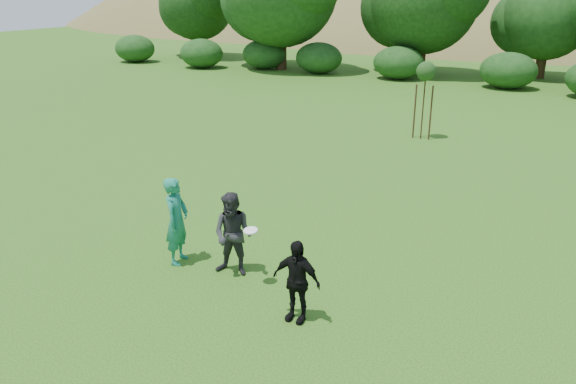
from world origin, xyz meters
name	(u,v)px	position (x,y,z in m)	size (l,w,h in m)	color
ground	(213,298)	(0.00, 0.00, 0.00)	(120.00, 120.00, 0.00)	#19470C
player_teal	(177,221)	(-1.45, 0.91, 0.92)	(0.67, 0.44, 1.83)	#1B7B5F
player_grey	(233,235)	(-0.16, 0.99, 0.85)	(0.82, 0.64, 1.69)	#2A292C
player_black	(296,281)	(1.66, 0.10, 0.74)	(0.87, 0.36, 1.48)	black
frisbee	(251,231)	(0.38, 0.76, 1.14)	(0.27, 0.27, 0.07)	white
sapling	(426,73)	(0.36, 13.11, 2.42)	(0.70, 0.70, 2.85)	#351F15
hillside	(520,130)	(-0.56, 68.45, -11.97)	(150.00, 72.00, 52.00)	olive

